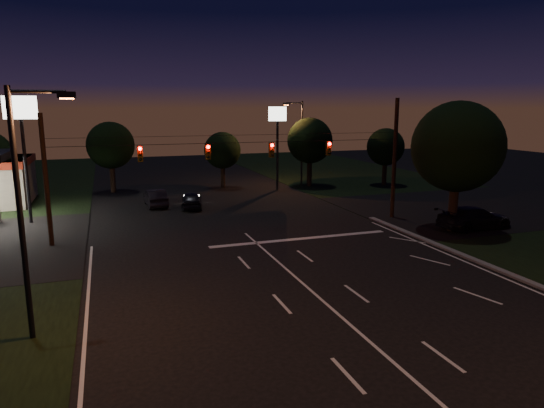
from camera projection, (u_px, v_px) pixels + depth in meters
name	position (u px, v px, depth m)	size (l,w,h in m)	color
ground	(341.00, 317.00, 19.52)	(140.00, 140.00, 0.00)	black
cross_street_right	(467.00, 208.00, 40.76)	(20.00, 16.00, 0.02)	black
center_line	(436.00, 399.00, 13.96)	(0.14, 40.00, 0.01)	silver
stop_bar	(301.00, 239.00, 31.15)	(12.00, 0.50, 0.01)	silver
utility_pole_right	(392.00, 217.00, 37.27)	(0.30, 0.30, 9.00)	black
utility_pole_left	(52.00, 246.00, 29.59)	(0.28, 0.28, 8.00)	black
signal_span	(240.00, 150.00, 32.33)	(24.00, 0.40, 1.56)	black
pole_sign_left_near	(22.00, 127.00, 34.09)	(2.20, 0.30, 9.10)	black
pole_sign_right	(277.00, 129.00, 48.69)	(1.80, 0.30, 8.40)	black
street_light_left	(27.00, 197.00, 16.76)	(2.20, 0.35, 9.00)	black
street_light_right_far	(300.00, 137.00, 51.78)	(2.20, 0.35, 9.00)	black
tree_right_near	(456.00, 148.00, 32.18)	(6.00, 6.00, 8.76)	black
tree_far_b	(111.00, 146.00, 47.72)	(4.60, 4.60, 6.98)	black
tree_far_c	(222.00, 151.00, 50.43)	(3.80, 3.80, 5.86)	black
tree_far_d	(309.00, 141.00, 51.30)	(4.80, 4.80, 7.30)	black
tree_far_e	(385.00, 147.00, 52.13)	(4.00, 4.00, 6.18)	black
car_oncoming_a	(192.00, 200.00, 40.53)	(1.66, 4.12, 1.40)	black
car_oncoming_b	(156.00, 198.00, 41.45)	(1.55, 4.43, 1.46)	black
car_cross	(474.00, 218.00, 33.56)	(2.21, 5.43, 1.58)	black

